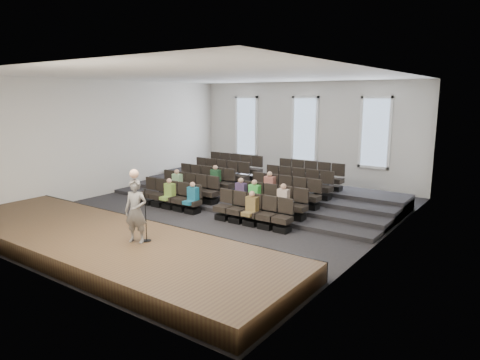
# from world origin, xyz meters

# --- Properties ---
(ground) EXTENTS (14.00, 14.00, 0.00)m
(ground) POSITION_xyz_m (0.00, 0.00, 0.00)
(ground) COLOR black
(ground) RESTS_ON ground
(ceiling) EXTENTS (12.00, 14.00, 0.02)m
(ceiling) POSITION_xyz_m (0.00, 0.00, 5.01)
(ceiling) COLOR white
(ceiling) RESTS_ON ground
(wall_back) EXTENTS (12.00, 0.04, 5.00)m
(wall_back) POSITION_xyz_m (0.00, 7.02, 2.50)
(wall_back) COLOR silver
(wall_back) RESTS_ON ground
(wall_front) EXTENTS (12.00, 0.04, 5.00)m
(wall_front) POSITION_xyz_m (0.00, -7.02, 2.50)
(wall_front) COLOR silver
(wall_front) RESTS_ON ground
(wall_left) EXTENTS (0.04, 14.00, 5.00)m
(wall_left) POSITION_xyz_m (-6.02, 0.00, 2.50)
(wall_left) COLOR silver
(wall_left) RESTS_ON ground
(wall_right) EXTENTS (0.04, 14.00, 5.00)m
(wall_right) POSITION_xyz_m (6.02, 0.00, 2.50)
(wall_right) COLOR silver
(wall_right) RESTS_ON ground
(stage) EXTENTS (11.80, 3.60, 0.50)m
(stage) POSITION_xyz_m (0.00, -5.10, 0.25)
(stage) COLOR #42321C
(stage) RESTS_ON ground
(stage_lip) EXTENTS (11.80, 0.06, 0.52)m
(stage_lip) POSITION_xyz_m (0.00, -3.33, 0.25)
(stage_lip) COLOR black
(stage_lip) RESTS_ON ground
(risers) EXTENTS (11.80, 4.80, 0.60)m
(risers) POSITION_xyz_m (0.00, 3.17, 0.20)
(risers) COLOR black
(risers) RESTS_ON ground
(seating_rows) EXTENTS (6.80, 4.70, 1.67)m
(seating_rows) POSITION_xyz_m (-0.00, 1.54, 0.68)
(seating_rows) COLOR black
(seating_rows) RESTS_ON ground
(windows) EXTENTS (8.44, 0.10, 3.24)m
(windows) POSITION_xyz_m (0.00, 6.95, 2.70)
(windows) COLOR white
(windows) RESTS_ON wall_back
(audience) EXTENTS (5.45, 2.64, 1.10)m
(audience) POSITION_xyz_m (0.15, 0.34, 0.81)
(audience) COLOR #82AE45
(audience) RESTS_ON seating_rows
(speaker) EXTENTS (0.72, 0.59, 1.69)m
(speaker) POSITION_xyz_m (1.19, -4.93, 1.34)
(speaker) COLOR #64615F
(speaker) RESTS_ON stage
(mic_stand) EXTENTS (0.24, 0.24, 1.43)m
(mic_stand) POSITION_xyz_m (1.34, -4.73, 0.93)
(mic_stand) COLOR black
(mic_stand) RESTS_ON stage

